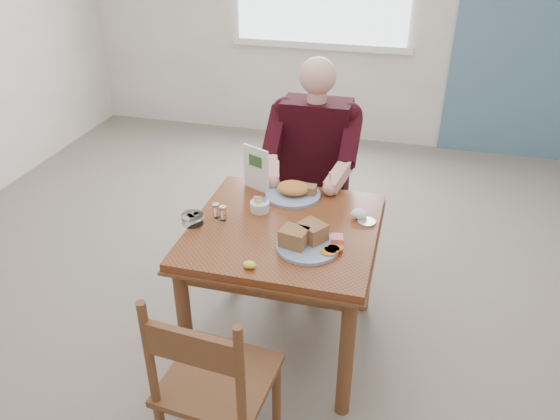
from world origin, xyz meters
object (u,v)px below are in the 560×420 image
(diner, at_px, (313,157))
(near_plate, at_px, (307,240))
(far_plate, at_px, (294,191))
(table, at_px, (284,245))
(chair_near, at_px, (214,385))
(chair_far, at_px, (315,199))

(diner, xyz_separation_m, near_plate, (0.15, -0.85, -0.02))
(diner, xyz_separation_m, far_plate, (-0.02, -0.39, -0.03))
(table, height_order, chair_near, chair_near)
(diner, bearing_deg, near_plate, -80.32)
(table, bearing_deg, chair_far, 90.00)
(chair_near, bearing_deg, chair_far, 87.11)
(chair_far, xyz_separation_m, diner, (0.00, -0.09, 0.33))
(far_plate, bearing_deg, table, -85.88)
(chair_far, distance_m, chair_near, 1.60)
(chair_far, xyz_separation_m, near_plate, (0.15, -0.94, 0.31))
(chair_near, bearing_deg, diner, 86.94)
(table, height_order, chair_far, chair_far)
(diner, distance_m, near_plate, 0.87)
(far_plate, bearing_deg, diner, 86.73)
(chair_near, relative_size, far_plate, 3.16)
(diner, height_order, near_plate, diner)
(chair_far, bearing_deg, near_plate, -81.22)
(table, relative_size, far_plate, 3.06)
(table, relative_size, chair_near, 0.97)
(table, relative_size, diner, 0.66)
(chair_near, relative_size, near_plate, 2.55)
(chair_near, height_order, diner, diner)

